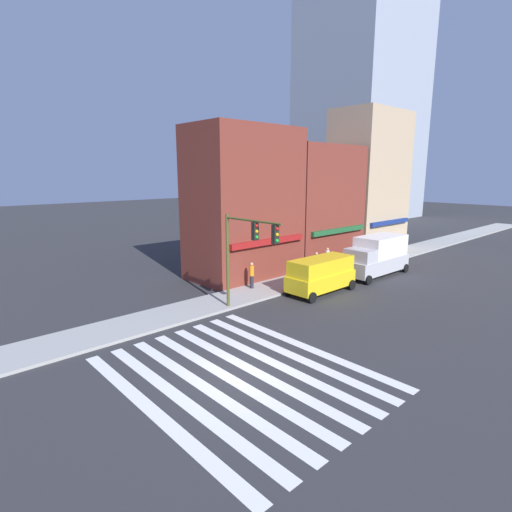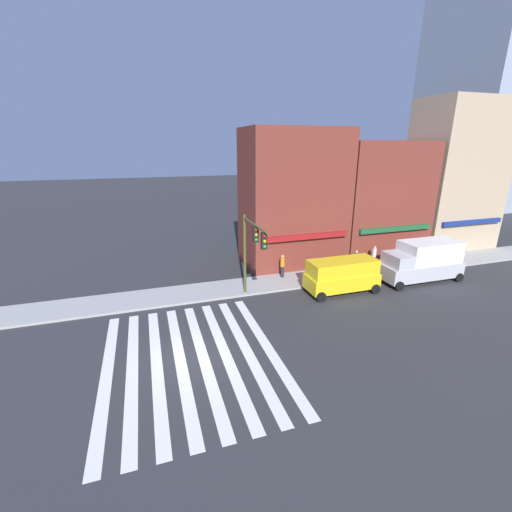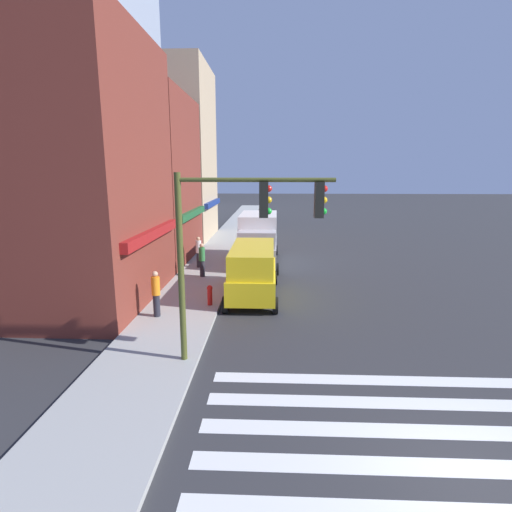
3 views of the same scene
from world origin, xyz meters
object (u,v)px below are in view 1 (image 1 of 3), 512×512
at_px(pedestrian_orange_vest, 252,275).
at_px(fire_hydrant, 286,283).
at_px(traffic_signal, 246,244).
at_px(box_truck_silver, 377,255).
at_px(van_yellow, 321,274).
at_px(pedestrian_white_shirt, 327,258).
at_px(pedestrian_green_top, 316,263).

height_order(pedestrian_orange_vest, fire_hydrant, pedestrian_orange_vest).
bearing_deg(pedestrian_orange_vest, traffic_signal, -45.17).
bearing_deg(traffic_signal, box_truck_silver, -0.30).
bearing_deg(van_yellow, fire_hydrant, 133.06).
relative_size(pedestrian_white_shirt, pedestrian_orange_vest, 1.00).
relative_size(traffic_signal, pedestrian_green_top, 3.13).
distance_m(van_yellow, fire_hydrant, 2.41).
distance_m(traffic_signal, pedestrian_orange_vest, 5.71).
xyz_separation_m(traffic_signal, pedestrian_green_top, (9.44, 2.74, -2.94)).
bearing_deg(van_yellow, pedestrian_orange_vest, 130.47).
xyz_separation_m(van_yellow, pedestrian_white_shirt, (5.10, 3.38, -0.21)).
distance_m(traffic_signal, fire_hydrant, 6.17).
bearing_deg(traffic_signal, pedestrian_white_shirt, 16.00).
bearing_deg(van_yellow, box_truck_silver, 0.22).
relative_size(traffic_signal, van_yellow, 1.11).
xyz_separation_m(box_truck_silver, pedestrian_orange_vest, (-9.76, 3.51, -0.51)).
bearing_deg(pedestrian_green_top, pedestrian_white_shirt, -53.12).
distance_m(traffic_signal, box_truck_silver, 13.46).
distance_m(box_truck_silver, pedestrian_white_shirt, 3.81).
height_order(van_yellow, pedestrian_green_top, van_yellow).
bearing_deg(pedestrian_orange_vest, van_yellow, 40.37).
relative_size(traffic_signal, pedestrian_white_shirt, 3.13).
bearing_deg(pedestrian_orange_vest, pedestrian_white_shirt, 89.17).
distance_m(van_yellow, pedestrian_white_shirt, 6.12).
xyz_separation_m(van_yellow, pedestrian_green_top, (2.98, 2.81, -0.21)).
relative_size(van_yellow, pedestrian_green_top, 2.83).
bearing_deg(pedestrian_green_top, traffic_signal, 128.00).
xyz_separation_m(van_yellow, box_truck_silver, (6.78, 0.00, 0.30)).
relative_size(traffic_signal, box_truck_silver, 0.89).
bearing_deg(pedestrian_white_shirt, box_truck_silver, -34.48).
height_order(box_truck_silver, pedestrian_white_shirt, box_truck_silver).
distance_m(pedestrian_white_shirt, pedestrian_green_top, 2.19).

